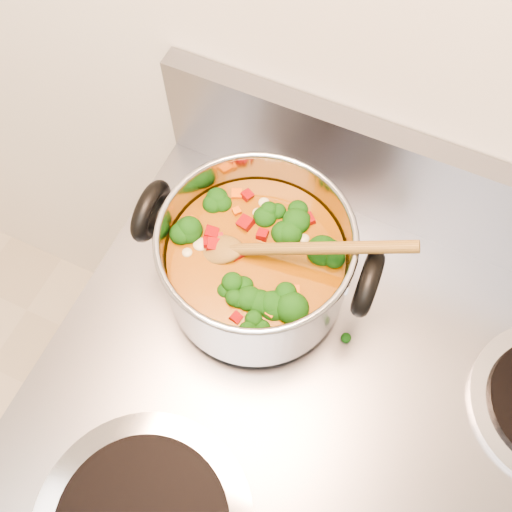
{
  "coord_description": "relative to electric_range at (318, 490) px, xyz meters",
  "views": [
    {
      "loc": [
        -0.06,
        1.05,
        1.6
      ],
      "look_at": [
        -0.18,
        1.31,
        1.01
      ],
      "focal_mm": 40.0,
      "sensor_mm": 36.0,
      "label": 1
    }
  ],
  "objects": [
    {
      "name": "cooktop_crumbs",
      "position": [
        -0.19,
        0.04,
        0.46
      ],
      "size": [
        0.34,
        0.2,
        0.01
      ],
      "color": "black",
      "rests_on": "electric_range"
    },
    {
      "name": "wooden_spoon",
      "position": [
        -0.18,
        0.15,
        0.56
      ],
      "size": [
        0.25,
        0.09,
        0.1
      ],
      "rotation": [
        0.0,
        0.0,
        0.28
      ],
      "color": "brown",
      "rests_on": "stockpot"
    },
    {
      "name": "stockpot",
      "position": [
        -0.19,
        0.15,
        0.53
      ],
      "size": [
        0.28,
        0.22,
        0.14
      ],
      "rotation": [
        0.0,
        0.0,
        0.07
      ],
      "color": "#ACACB4",
      "rests_on": "electric_range"
    },
    {
      "name": "electric_range",
      "position": [
        0.0,
        0.0,
        0.0
      ],
      "size": [
        0.79,
        0.71,
        1.08
      ],
      "color": "gray",
      "rests_on": "ground"
    }
  ]
}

